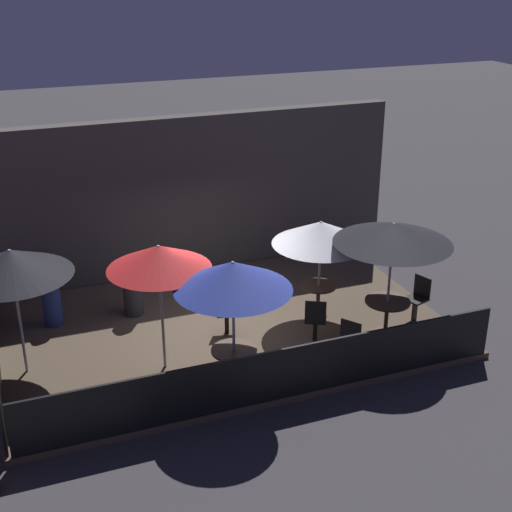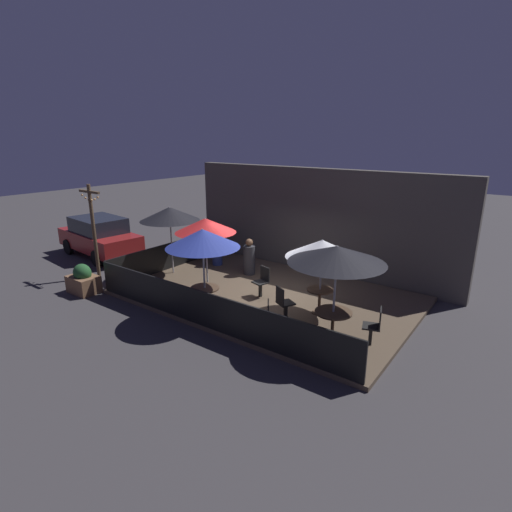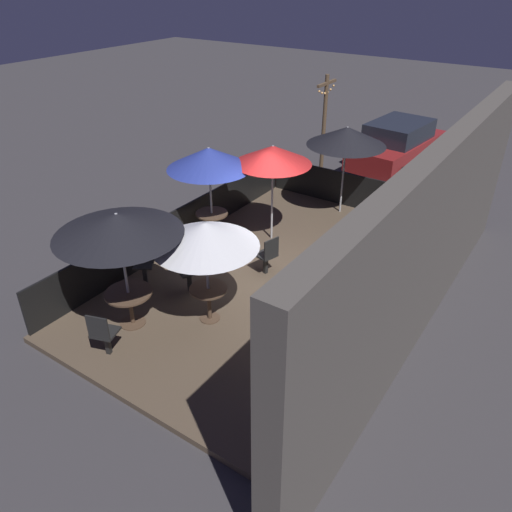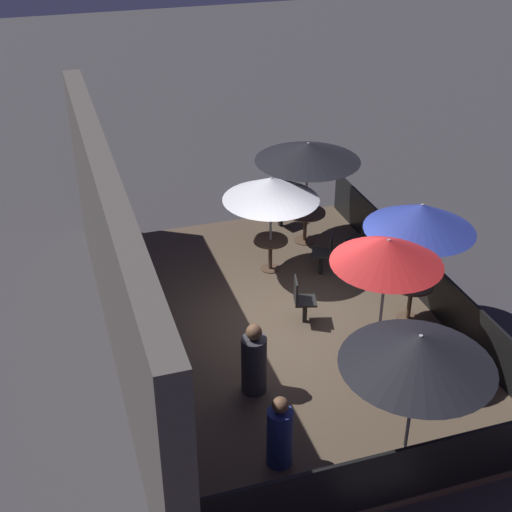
# 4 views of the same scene
# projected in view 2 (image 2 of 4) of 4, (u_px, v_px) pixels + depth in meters

# --- Properties ---
(ground_plane) EXTENTS (60.00, 60.00, 0.00)m
(ground_plane) POSITION_uv_depth(u_px,v_px,m) (267.00, 297.00, 12.40)
(ground_plane) COLOR #383538
(patio_deck) EXTENTS (8.69, 5.62, 0.12)m
(patio_deck) POSITION_uv_depth(u_px,v_px,m) (267.00, 295.00, 12.39)
(patio_deck) COLOR brown
(patio_deck) RESTS_ON ground_plane
(building_wall) EXTENTS (10.29, 0.36, 3.75)m
(building_wall) POSITION_uv_depth(u_px,v_px,m) (316.00, 222.00, 14.21)
(building_wall) COLOR #4C4742
(building_wall) RESTS_ON ground_plane
(fence_front) EXTENTS (8.49, 0.05, 0.95)m
(fence_front) POSITION_uv_depth(u_px,v_px,m) (205.00, 309.00, 10.10)
(fence_front) COLOR black
(fence_front) RESTS_ON patio_deck
(fence_side_left) EXTENTS (0.05, 5.42, 0.95)m
(fence_side_left) POSITION_uv_depth(u_px,v_px,m) (171.00, 255.00, 14.66)
(fence_side_left) COLOR black
(fence_side_left) RESTS_ON patio_deck
(patio_umbrella_0) EXTENTS (2.25, 2.25, 2.32)m
(patio_umbrella_0) POSITION_uv_depth(u_px,v_px,m) (337.00, 254.00, 9.00)
(patio_umbrella_0) COLOR #B2B2B7
(patio_umbrella_0) RESTS_ON patio_deck
(patio_umbrella_1) EXTENTS (1.96, 1.96, 2.39)m
(patio_umbrella_1) POSITION_uv_depth(u_px,v_px,m) (203.00, 238.00, 10.35)
(patio_umbrella_1) COLOR #B2B2B7
(patio_umbrella_1) RESTS_ON patio_deck
(patio_umbrella_2) EXTENTS (1.94, 1.94, 2.08)m
(patio_umbrella_2) POSITION_uv_depth(u_px,v_px,m) (322.00, 249.00, 10.48)
(patio_umbrella_2) COLOR #B2B2B7
(patio_umbrella_2) RESTS_ON patio_deck
(patio_umbrella_3) EXTENTS (1.82, 1.82, 2.38)m
(patio_umbrella_3) POSITION_uv_depth(u_px,v_px,m) (205.00, 225.00, 11.73)
(patio_umbrella_3) COLOR #B2B2B7
(patio_umbrella_3) RESTS_ON patio_deck
(patio_umbrella_4) EXTENTS (2.05, 2.05, 2.36)m
(patio_umbrella_4) POSITION_uv_depth(u_px,v_px,m) (170.00, 214.00, 13.65)
(patio_umbrella_4) COLOR #B2B2B7
(patio_umbrella_4) RESTS_ON patio_deck
(dining_table_0) EXTENTS (0.88, 0.88, 0.72)m
(dining_table_0) POSITION_uv_depth(u_px,v_px,m) (333.00, 317.00, 9.45)
(dining_table_0) COLOR #4C3828
(dining_table_0) RESTS_ON patio_deck
(dining_table_1) EXTENTS (0.78, 0.78, 0.77)m
(dining_table_1) POSITION_uv_depth(u_px,v_px,m) (205.00, 293.00, 10.79)
(dining_table_1) COLOR #4C3828
(dining_table_1) RESTS_ON patio_deck
(dining_table_2) EXTENTS (0.72, 0.72, 0.71)m
(dining_table_2) POSITION_uv_depth(u_px,v_px,m) (320.00, 294.00, 10.86)
(dining_table_2) COLOR #4C3828
(dining_table_2) RESTS_ON patio_deck
(patio_chair_0) EXTENTS (0.49, 0.49, 0.92)m
(patio_chair_0) POSITION_uv_depth(u_px,v_px,m) (262.00, 281.00, 12.03)
(patio_chair_0) COLOR black
(patio_chair_0) RESTS_ON patio_deck
(patio_chair_1) EXTENTS (0.56, 0.56, 0.94)m
(patio_chair_1) POSITION_uv_depth(u_px,v_px,m) (273.00, 318.00, 9.50)
(patio_chair_1) COLOR black
(patio_chair_1) RESTS_ON patio_deck
(patio_chair_2) EXTENTS (0.51, 0.51, 0.93)m
(patio_chair_2) POSITION_uv_depth(u_px,v_px,m) (374.00, 325.00, 9.19)
(patio_chair_2) COLOR black
(patio_chair_2) RESTS_ON patio_deck
(patio_chair_3) EXTENTS (0.54, 0.54, 0.95)m
(patio_chair_3) POSITION_uv_depth(u_px,v_px,m) (284.00, 302.00, 10.40)
(patio_chair_3) COLOR black
(patio_chair_3) RESTS_ON patio_deck
(patron_0) EXTENTS (0.56, 0.56, 1.28)m
(patron_0) POSITION_uv_depth(u_px,v_px,m) (249.00, 258.00, 13.97)
(patron_0) COLOR #333338
(patron_0) RESTS_ON patio_deck
(patron_1) EXTENTS (0.46, 0.46, 1.20)m
(patron_1) POSITION_uv_depth(u_px,v_px,m) (217.00, 251.00, 14.99)
(patron_1) COLOR navy
(patron_1) RESTS_ON patio_deck
(planter_box) EXTENTS (0.98, 0.69, 0.95)m
(planter_box) POSITION_uv_depth(u_px,v_px,m) (83.00, 280.00, 12.67)
(planter_box) COLOR brown
(planter_box) RESTS_ON ground_plane
(light_post) EXTENTS (1.10, 0.12, 3.27)m
(light_post) POSITION_uv_depth(u_px,v_px,m) (93.00, 226.00, 13.62)
(light_post) COLOR brown
(light_post) RESTS_ON ground_plane
(parked_car_0) EXTENTS (4.20, 2.12, 1.62)m
(parked_car_0) POSITION_uv_depth(u_px,v_px,m) (99.00, 236.00, 16.46)
(parked_car_0) COLOR maroon
(parked_car_0) RESTS_ON ground_plane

